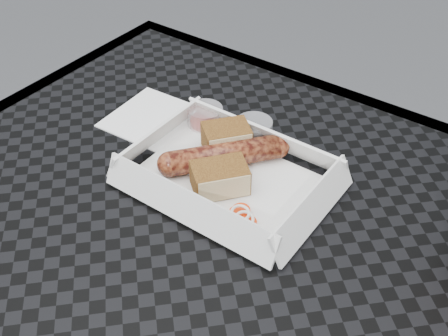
# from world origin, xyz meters

# --- Properties ---
(patio_table) EXTENTS (0.80, 0.80, 0.74)m
(patio_table) POSITION_xyz_m (0.00, 0.00, 0.67)
(patio_table) COLOR black
(patio_table) RESTS_ON ground
(food_tray) EXTENTS (0.22, 0.15, 0.00)m
(food_tray) POSITION_xyz_m (-0.01, 0.11, 0.75)
(food_tray) COLOR white
(food_tray) RESTS_ON patio_table
(bratwurst) EXTENTS (0.12, 0.14, 0.03)m
(bratwurst) POSITION_xyz_m (-0.03, 0.14, 0.77)
(bratwurst) COLOR brown
(bratwurst) RESTS_ON food_tray
(bread_near) EXTENTS (0.07, 0.07, 0.04)m
(bread_near) POSITION_xyz_m (-0.05, 0.16, 0.77)
(bread_near) COLOR brown
(bread_near) RESTS_ON food_tray
(bread_far) EXTENTS (0.08, 0.08, 0.03)m
(bread_far) POSITION_xyz_m (-0.01, 0.10, 0.77)
(bread_far) COLOR brown
(bread_far) RESTS_ON food_tray
(veg_garnish) EXTENTS (0.03, 0.03, 0.00)m
(veg_garnish) POSITION_xyz_m (0.04, 0.06, 0.75)
(veg_garnish) COLOR #F2390A
(veg_garnish) RESTS_ON food_tray
(napkin) EXTENTS (0.13, 0.13, 0.00)m
(napkin) POSITION_xyz_m (-0.18, 0.16, 0.75)
(napkin) COLOR white
(napkin) RESTS_ON patio_table
(condiment_cup_sauce) EXTENTS (0.05, 0.05, 0.03)m
(condiment_cup_sauce) POSITION_xyz_m (-0.11, 0.19, 0.76)
(condiment_cup_sauce) COLOR maroon
(condiment_cup_sauce) RESTS_ON patio_table
(condiment_cup_empty) EXTENTS (0.05, 0.05, 0.03)m
(condiment_cup_empty) POSITION_xyz_m (-0.04, 0.21, 0.76)
(condiment_cup_empty) COLOR silver
(condiment_cup_empty) RESTS_ON patio_table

